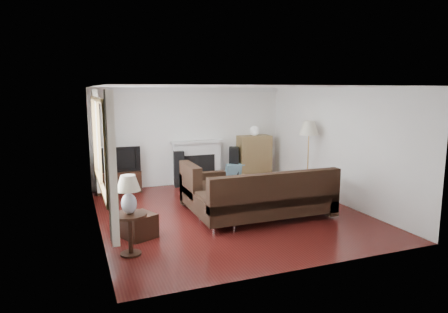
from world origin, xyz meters
name	(u,v)px	position (x,y,z in m)	size (l,w,h in m)	color
room	(229,151)	(0.00, 0.00, 1.25)	(5.10, 5.60, 2.54)	#4B1310
window	(99,143)	(-2.45, -0.20, 1.55)	(0.12, 2.74, 1.54)	brown
curtain_near	(112,168)	(-2.40, -1.72, 1.40)	(0.10, 0.35, 2.10)	white
curtain_far	(97,141)	(-2.40, 1.32, 1.40)	(0.10, 0.35, 2.10)	white
fireplace	(197,162)	(0.15, 2.64, 0.57)	(1.40, 0.26, 1.15)	white
tv_stand	(119,182)	(-1.88, 2.49, 0.26)	(1.04, 0.47, 0.52)	black
television	(118,159)	(-1.88, 2.49, 0.82)	(1.03, 0.14, 0.59)	black
speaker_left	(179,169)	(-0.37, 2.55, 0.46)	(0.25, 0.30, 0.91)	black
speaker_right	(234,164)	(1.15, 2.52, 0.47)	(0.26, 0.31, 0.94)	black
bookshelf	(254,158)	(1.73, 2.51, 0.61)	(0.89, 0.42, 1.22)	olive
globe_lamp	(254,131)	(1.73, 2.51, 1.35)	(0.26, 0.26, 0.26)	white
sectional_sofa	(266,196)	(0.50, -0.63, 0.46)	(2.83, 2.07, 0.91)	black
coffee_table	(236,188)	(0.57, 1.00, 0.22)	(1.11, 0.61, 0.43)	#A57F4F
footstool	(139,226)	(-1.92, -0.72, 0.20)	(0.48, 0.48, 0.40)	black
floor_lamp	(308,159)	(2.19, 0.59, 0.87)	(0.45, 0.45, 1.75)	gold
side_table	(130,234)	(-2.15, -1.40, 0.32)	(0.51, 0.51, 0.64)	black
table_lamp	(129,195)	(-2.15, -1.40, 0.92)	(0.35, 0.35, 0.57)	silver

